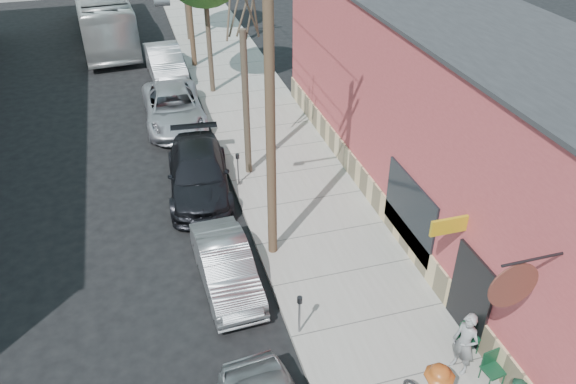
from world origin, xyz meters
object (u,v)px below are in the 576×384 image
object	(u,v)px
parking_meter_near	(300,309)
patron_grey	(465,344)
car_2	(199,173)
tree_bare	(246,105)
car_4	(165,62)
parking_meter_far	(238,164)
bus	(102,12)
patio_chair_b	(469,338)
car_1	(226,267)
car_3	(174,108)
utility_pole_near	(268,96)
patio_chair_a	(493,370)

from	to	relation	value
parking_meter_near	patron_grey	bearing A→B (deg)	-33.23
patron_grey	car_2	world-z (taller)	patron_grey
tree_bare	patron_grey	distance (m)	11.18
patron_grey	car_4	distance (m)	22.18
parking_meter_far	car_4	bearing A→B (deg)	97.09
parking_meter_far	car_4	xyz separation A→B (m)	(-1.46, 11.72, -0.17)
parking_meter_near	patron_grey	world-z (taller)	patron_grey
parking_meter_near	bus	distance (m)	27.17
patio_chair_b	patron_grey	bearing A→B (deg)	-151.40
car_2	car_1	bearing A→B (deg)	-84.45
parking_meter_near	tree_bare	world-z (taller)	tree_bare
car_4	car_3	bearing A→B (deg)	-95.21
utility_pole_near	car_3	bearing A→B (deg)	100.08
patron_grey	car_4	bearing A→B (deg)	172.80
patio_chair_a	car_1	distance (m)	7.59
bus	tree_bare	bearing A→B (deg)	-78.88
parking_meter_near	car_3	distance (m)	13.76
parking_meter_far	car_1	xyz separation A→B (m)	(-1.45, -5.15, -0.31)
parking_meter_near	car_4	xyz separation A→B (m)	(-1.46, 19.38, -0.17)
car_2	parking_meter_far	bearing A→B (deg)	2.45
car_1	car_4	xyz separation A→B (m)	(-0.01, 16.87, 0.13)
parking_meter_near	car_1	distance (m)	2.91
car_3	car_4	distance (m)	5.72
patron_grey	parking_meter_far	bearing A→B (deg)	179.19
parking_meter_near	car_1	size ratio (longest dim) A/B	0.30
parking_meter_far	car_2	distance (m)	1.47
car_4	car_1	bearing A→B (deg)	-93.06
car_4	patio_chair_b	bearing A→B (deg)	-78.83
parking_meter_near	patio_chair_a	size ratio (longest dim) A/B	1.41
patron_grey	utility_pole_near	bearing A→B (deg)	-169.99
utility_pole_near	tree_bare	distance (m)	5.52
utility_pole_near	car_4	xyz separation A→B (m)	(-1.60, 15.91, -4.60)
tree_bare	patio_chair_b	bearing A→B (deg)	-71.65
utility_pole_near	patio_chair_a	xyz separation A→B (m)	(3.81, -6.30, -4.82)
bus	parking_meter_far	bearing A→B (deg)	-80.98
parking_meter_far	car_2	world-z (taller)	car_2
patio_chair_a	patron_grey	xyz separation A→B (m)	(-0.51, 0.57, 0.45)
patron_grey	car_2	distance (m)	11.13
parking_meter_near	utility_pole_near	xyz separation A→B (m)	(0.14, 3.47, 4.43)
parking_meter_far	tree_bare	bearing A→B (deg)	52.77
tree_bare	patron_grey	size ratio (longest dim) A/B	3.11
parking_meter_near	patron_grey	size ratio (longest dim) A/B	0.70
tree_bare	patron_grey	world-z (taller)	tree_bare
patron_grey	bus	bearing A→B (deg)	175.17
car_2	car_4	xyz separation A→B (m)	(-0.01, 11.64, 0.04)
parking_meter_near	car_4	world-z (taller)	car_4
bus	utility_pole_near	bearing A→B (deg)	-82.92
patio_chair_b	tree_bare	bearing A→B (deg)	92.10
parking_meter_far	car_3	distance (m)	6.24
parking_meter_far	bus	size ratio (longest dim) A/B	0.10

